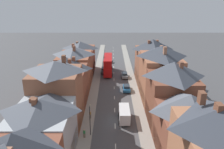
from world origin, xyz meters
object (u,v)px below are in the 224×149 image
at_px(car_parked_left_a, 108,60).
at_px(delivery_van, 124,114).
at_px(pedestrian_mid_left, 83,133).
at_px(street_lamp, 89,119).
at_px(pedestrian_mid_right, 89,114).
at_px(car_near_silver, 103,70).
at_px(car_mid_black, 126,88).
at_px(car_parked_right_a, 124,75).
at_px(double_decker_bus_lead, 107,64).

relative_size(car_parked_left_a, delivery_van, 0.84).
xyz_separation_m(pedestrian_mid_left, street_lamp, (0.94, 0.93, 2.21)).
height_order(pedestrian_mid_left, pedestrian_mid_right, same).
bearing_deg(pedestrian_mid_left, pedestrian_mid_right, 86.32).
xyz_separation_m(car_parked_left_a, delivery_van, (3.60, -40.09, 0.52)).
bearing_deg(car_parked_left_a, car_near_silver, -96.29).
xyz_separation_m(pedestrian_mid_right, street_lamp, (0.54, -5.29, 2.21)).
relative_size(car_near_silver, car_parked_left_a, 1.01).
relative_size(car_mid_black, delivery_van, 0.78).
distance_m(car_mid_black, street_lamp, 20.37).
distance_m(car_near_silver, car_parked_left_a, 11.86).
height_order(car_parked_left_a, delivery_van, delivery_van).
relative_size(car_parked_right_a, pedestrian_mid_left, 2.56).
bearing_deg(pedestrian_mid_right, car_mid_black, 59.78).
bearing_deg(delivery_van, car_mid_black, 84.65).
bearing_deg(pedestrian_mid_left, car_parked_right_a, 74.22).
bearing_deg(pedestrian_mid_left, car_near_silver, 86.50).
relative_size(double_decker_bus_lead, car_near_silver, 2.44).
distance_m(car_parked_right_a, street_lamp, 29.44).
relative_size(car_parked_left_a, car_parked_right_a, 1.06).
height_order(car_near_silver, street_lamp, street_lamp).
bearing_deg(car_near_silver, car_parked_left_a, 83.71).
distance_m(double_decker_bus_lead, delivery_van, 27.86).
bearing_deg(pedestrian_mid_left, delivery_van, 40.03).
bearing_deg(car_parked_right_a, pedestrian_mid_right, -108.85).
relative_size(car_parked_left_a, street_lamp, 0.80).
xyz_separation_m(double_decker_bus_lead, pedestrian_mid_left, (-3.38, -33.46, -1.78)).
distance_m(car_parked_right_a, delivery_van, 23.50).
bearing_deg(car_parked_right_a, double_decker_bus_lead, 139.96).
bearing_deg(car_near_silver, double_decker_bus_lead, -29.10).
relative_size(car_mid_black, pedestrian_mid_left, 2.52).
bearing_deg(delivery_van, car_parked_right_a, 86.83).
relative_size(car_near_silver, delivery_van, 0.85).
xyz_separation_m(car_parked_left_a, car_parked_right_a, (4.90, -16.63, 0.01)).
relative_size(car_near_silver, pedestrian_mid_right, 2.75).
bearing_deg(double_decker_bus_lead, car_mid_black, -70.28).
distance_m(car_near_silver, car_mid_black, 15.69).
xyz_separation_m(car_mid_black, street_lamp, (-7.35, -18.84, 2.43)).
xyz_separation_m(car_mid_black, pedestrian_mid_left, (-8.29, -19.76, 0.23)).
relative_size(car_near_silver, street_lamp, 0.80).
height_order(delivery_van, street_lamp, street_lamp).
bearing_deg(car_near_silver, pedestrian_mid_right, -93.46).
relative_size(double_decker_bus_lead, pedestrian_mid_right, 6.71).
distance_m(car_near_silver, car_parked_right_a, 7.87).
bearing_deg(double_decker_bus_lead, car_parked_right_a, -40.04).
xyz_separation_m(pedestrian_mid_left, pedestrian_mid_right, (0.40, 6.22, 0.00)).
bearing_deg(street_lamp, car_parked_right_a, 75.49).
distance_m(car_parked_left_a, pedestrian_mid_left, 46.09).
distance_m(car_mid_black, delivery_van, 13.96).
height_order(delivery_van, pedestrian_mid_right, delivery_van).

